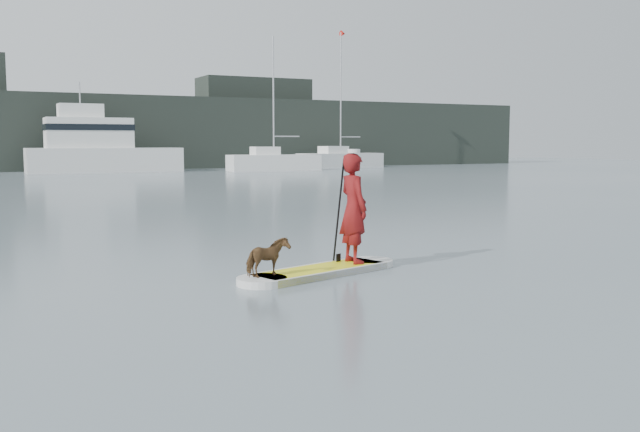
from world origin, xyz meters
name	(u,v)px	position (x,y,z in m)	size (l,w,h in m)	color
ground	(483,300)	(0.00, 0.00, 0.00)	(140.00, 140.00, 0.00)	slate
paddleboard	(320,271)	(-1.21, 2.75, 0.06)	(3.20, 1.49, 0.12)	yellow
paddler	(354,208)	(-0.44, 2.97, 1.08)	(0.70, 0.46, 1.92)	maroon
white_cap	(354,151)	(-0.44, 2.97, 2.08)	(0.22, 0.22, 0.07)	silver
dog	(268,257)	(-2.30, 2.44, 0.42)	(0.33, 0.72, 0.61)	#51321B
paddle	(339,224)	(-0.63, 3.18, 0.80)	(0.11, 0.30, 2.00)	black
sailboat_e	(273,161)	(15.30, 43.35, 0.74)	(7.24, 2.74, 10.31)	white
sailboat_f	(340,158)	(23.18, 46.96, 0.79)	(8.09, 3.37, 11.75)	white
motor_yacht_a	(98,147)	(2.67, 46.59, 1.85)	(10.98, 3.47, 6.57)	white
shore_mass	(49,132)	(0.00, 53.00, 3.00)	(90.00, 6.00, 6.00)	black
shore_building_east	(254,123)	(18.00, 54.00, 4.00)	(10.00, 4.00, 8.00)	black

